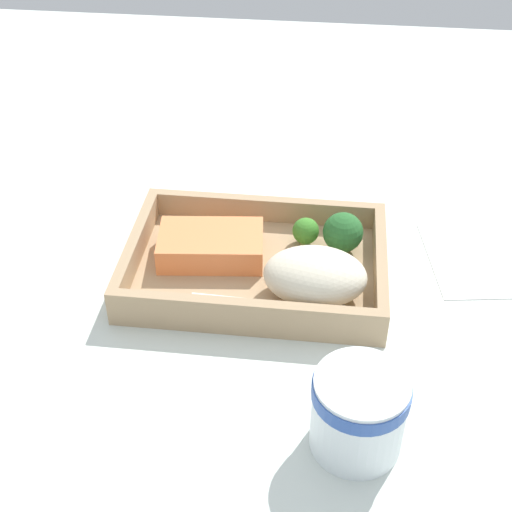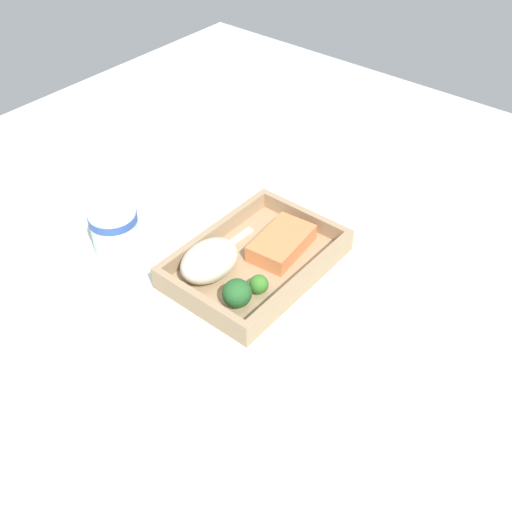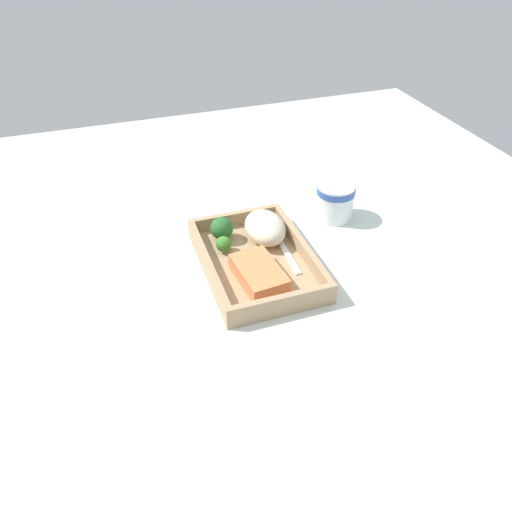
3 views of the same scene
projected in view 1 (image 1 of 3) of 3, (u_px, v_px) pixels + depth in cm
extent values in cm
cube|color=silver|center=(256.00, 281.00, 81.22)|extent=(160.00, 160.00, 2.00)
cube|color=tan|center=(256.00, 271.00, 80.23)|extent=(28.55, 19.84, 1.20)
cube|color=tan|center=(245.00, 313.00, 71.67)|extent=(28.55, 1.20, 2.98)
cube|color=tan|center=(265.00, 209.00, 86.20)|extent=(28.55, 1.20, 2.98)
cube|color=tan|center=(136.00, 247.00, 80.18)|extent=(1.20, 17.44, 2.98)
cube|color=tan|center=(380.00, 265.00, 77.69)|extent=(1.20, 17.44, 2.98)
cube|color=#EE844B|center=(211.00, 245.00, 80.38)|extent=(12.38, 8.27, 3.07)
ellipsoid|color=beige|center=(315.00, 276.00, 74.28)|extent=(10.89, 7.85, 5.50)
cylinder|color=#89AB5E|center=(342.00, 246.00, 81.70)|extent=(1.74, 1.74, 1.37)
sphere|color=#27612A|center=(343.00, 232.00, 80.49)|extent=(4.59, 4.59, 4.59)
cylinder|color=#73A053|center=(305.00, 240.00, 82.85)|extent=(1.18, 1.18, 1.02)
sphere|color=#3C8129|center=(306.00, 231.00, 82.00)|extent=(3.10, 3.10, 3.10)
cube|color=white|center=(253.00, 304.00, 74.66)|extent=(12.43, 1.56, 0.44)
cube|color=white|center=(328.00, 312.00, 73.71)|extent=(3.48, 2.33, 0.44)
cylinder|color=white|center=(358.00, 413.00, 60.10)|extent=(7.98, 7.98, 7.88)
cylinder|color=#3356A8|center=(361.00, 391.00, 58.35)|extent=(8.22, 8.22, 1.42)
cube|color=white|center=(463.00, 259.00, 82.66)|extent=(9.71, 14.96, 0.24)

